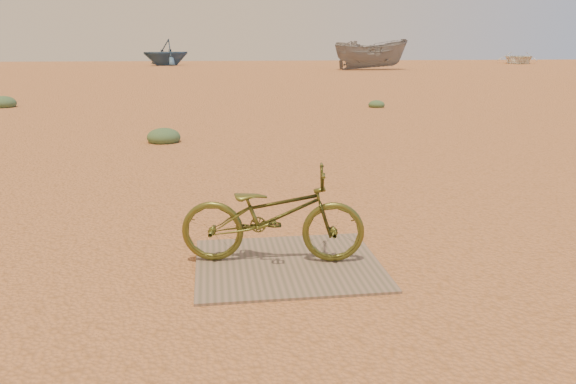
{
  "coord_description": "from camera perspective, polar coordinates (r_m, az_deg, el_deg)",
  "views": [
    {
      "loc": [
        -1.13,
        -3.86,
        1.8
      ],
      "look_at": [
        -0.53,
        0.5,
        0.64
      ],
      "focal_mm": 35.0,
      "sensor_mm": 36.0,
      "label": 1
    }
  ],
  "objects": [
    {
      "name": "kale_a",
      "position": [
        10.95,
        -12.48,
        4.97
      ],
      "size": [
        0.63,
        0.63,
        0.35
      ],
      "primitive_type": "ellipsoid",
      "color": "#4E6B45",
      "rests_on": "ground"
    },
    {
      "name": "boat_far_right",
      "position": [
        59.09,
        22.35,
        12.51
      ],
      "size": [
        5.73,
        6.39,
        1.09
      ],
      "primitive_type": "imported",
      "rotation": [
        0.0,
        0.0,
        -0.47
      ],
      "color": "white",
      "rests_on": "ground"
    },
    {
      "name": "kale_c",
      "position": [
        18.72,
        -26.97,
        7.69
      ],
      "size": [
        0.77,
        0.77,
        0.42
      ],
      "primitive_type": "ellipsoid",
      "color": "#4E6B45",
      "rests_on": "ground"
    },
    {
      "name": "kale_b",
      "position": [
        16.91,
        8.97,
        8.51
      ],
      "size": [
        0.48,
        0.48,
        0.26
      ],
      "primitive_type": "ellipsoid",
      "color": "#4E6B45",
      "rests_on": "ground"
    },
    {
      "name": "ground",
      "position": [
        4.41,
        7.84,
        -9.49
      ],
      "size": [
        120.0,
        120.0,
        0.0
      ],
      "primitive_type": "plane",
      "color": "#CE7F4C",
      "rests_on": "ground"
    },
    {
      "name": "boat_far_left",
      "position": [
        50.76,
        -12.29,
        13.71
      ],
      "size": [
        5.56,
        5.39,
        2.23
      ],
      "primitive_type": "imported",
      "rotation": [
        0.0,
        0.0,
        -0.99
      ],
      "color": "#38597E",
      "rests_on": "ground"
    },
    {
      "name": "plywood_board",
      "position": [
        4.76,
        0.0,
        -7.35
      ],
      "size": [
        1.54,
        1.34,
        0.02
      ],
      "primitive_type": "cube",
      "color": "#7F6455",
      "rests_on": "ground"
    },
    {
      "name": "bicycle",
      "position": [
        4.68,
        -1.56,
        -2.35
      ],
      "size": [
        1.6,
        0.77,
        0.81
      ],
      "primitive_type": "imported",
      "rotation": [
        0.0,
        0.0,
        1.41
      ],
      "color": "#4F501D",
      "rests_on": "plywood_board"
    },
    {
      "name": "boat_mid_right",
      "position": [
        41.88,
        8.46,
        13.66
      ],
      "size": [
        5.77,
        2.73,
        2.15
      ],
      "primitive_type": "imported",
      "rotation": [
        0.0,
        0.0,
        1.69
      ],
      "color": "gray",
      "rests_on": "ground"
    }
  ]
}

